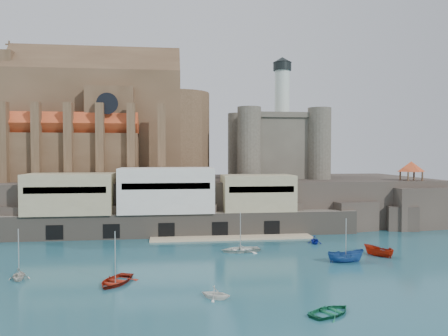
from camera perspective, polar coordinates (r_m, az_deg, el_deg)
ground at (r=64.38m, az=1.50°, el=-12.32°), size 300.00×300.00×0.00m
promontory at (r=102.06m, az=-1.90°, el=-4.19°), size 100.00×36.00×10.00m
quay at (r=85.34m, az=-7.63°, el=-4.65°), size 70.00×12.00×13.05m
church at (r=104.78m, az=-15.25°, el=5.32°), size 47.00×25.93×30.51m
castle_keep at (r=105.87m, az=6.83°, el=3.28°), size 21.20×21.20×29.30m
rock_outcrop at (r=102.14m, az=23.24°, el=-4.86°), size 14.50×10.50×8.70m
pavilion at (r=101.63m, az=23.26°, el=0.04°), size 6.40×6.40×5.40m
boat_0 at (r=56.56m, az=-14.00°, el=-14.41°), size 4.54×2.84×6.14m
boat_1 at (r=49.72m, az=-1.10°, el=-16.68°), size 2.92×3.38×3.34m
boat_2 at (r=67.35m, az=15.61°, el=-11.75°), size 2.25×2.20×5.58m
boat_3 at (r=46.65m, az=13.75°, el=-18.02°), size 2.72×3.68×5.09m
boat_4 at (r=62.15m, az=-25.19°, el=-13.04°), size 3.21×2.22×3.46m
boat_5 at (r=72.68m, az=19.51°, el=-10.77°), size 2.60×2.61×4.94m
boat_6 at (r=71.68m, az=2.16°, el=-10.84°), size 1.83×4.62×6.30m
boat_7 at (r=79.45m, az=11.74°, el=-9.60°), size 3.20×2.41×3.31m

